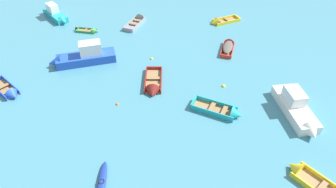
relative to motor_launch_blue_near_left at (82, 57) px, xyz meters
The scene contains 15 objects.
motor_launch_blue_near_left is the anchor object (origin of this frame).
rowboat_yellow_outer_right 18.79m from the motor_launch_blue_near_left, 28.41° to the left, with size 4.44×2.87×1.29m.
rowboat_turquoise_cluster_inner 16.66m from the motor_launch_blue_near_left, 31.12° to the right, with size 4.68×3.33×1.40m.
rowboat_green_far_back 7.08m from the motor_launch_blue_near_left, 91.79° to the left, with size 3.11×1.55×0.92m.
rowboat_red_foreground_center 16.78m from the motor_launch_blue_near_left, ahead, with size 2.35×4.06×1.16m.
motor_launch_white_midfield_left 22.30m from the motor_launch_blue_near_left, 23.66° to the right, with size 2.52×6.60×2.24m.
kayak_deep_blue_cluster_outer 15.94m from the motor_launch_blue_near_left, 74.57° to the right, with size 0.58×3.62×0.34m.
rowboat_maroon_near_camera 9.21m from the motor_launch_blue_near_left, 32.68° to the right, with size 1.82×4.68×1.51m.
rowboat_blue_far_left 7.98m from the motor_launch_blue_near_left, 139.78° to the right, with size 3.94×3.82×1.22m.
rowboat_grey_near_right 11.27m from the motor_launch_blue_near_left, 59.80° to the left, with size 3.03×4.60×1.29m.
rowboat_yellow_midfield_right 24.20m from the motor_launch_blue_near_left, 39.19° to the right, with size 3.73×4.17×1.35m.
motor_launch_turquoise_center 12.42m from the motor_launch_blue_near_left, 117.41° to the left, with size 4.58×5.18×2.08m.
mooring_buoy_far_field 8.35m from the motor_launch_blue_near_left, 57.49° to the right, with size 0.30×0.30×0.30m, color orange.
mooring_buoy_trailing 15.50m from the motor_launch_blue_near_left, 17.57° to the right, with size 0.39×0.39×0.39m, color yellow.
mooring_buoy_outer_edge 7.61m from the motor_launch_blue_near_left, ahead, with size 0.36×0.36×0.36m, color yellow.
Camera 1 is at (-0.67, 3.26, 18.08)m, focal length 31.04 mm.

